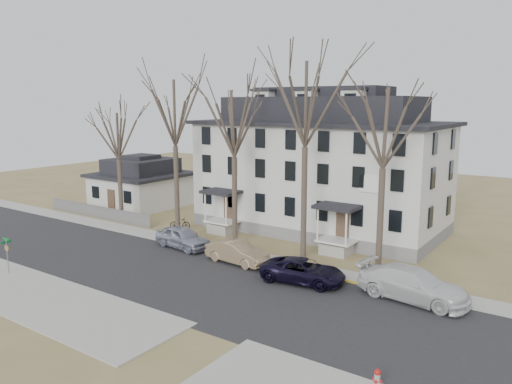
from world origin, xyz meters
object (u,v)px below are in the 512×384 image
Objects in this scene: bicycle_left at (213,227)px; fire_hydrant at (377,380)px; car_white at (413,285)px; car_navy at (303,272)px; small_house at (142,185)px; bicycle_right at (180,224)px; tree_bungalow at (118,133)px; car_tan at (237,253)px; tree_far_left at (174,108)px; car_silver at (183,238)px; tree_center at (306,98)px; tree_mid_right at (385,122)px; tree_mid_left at (234,119)px; street_sign at (7,250)px; boarding_house at (320,167)px.

bicycle_left is 1.85× the size of fire_hydrant.
car_white is at bearing 99.91° from fire_hydrant.
car_navy reaches higher than fire_hydrant.
bicycle_right is at bearing -26.91° from small_house.
car_white is (27.73, -3.21, -7.23)m from tree_bungalow.
tree_bungalow is 2.34× the size of car_tan.
fire_hydrant is at bearing -29.69° from tree_far_left.
bicycle_right is (-9.55, 4.53, -0.23)m from car_tan.
car_silver is (3.41, -3.05, -9.54)m from tree_far_left.
car_tan is 16.31m from fire_hydrant.
car_white is (11.81, 0.38, 0.13)m from car_tan.
car_white is (8.73, -3.21, -10.19)m from tree_center.
tree_far_left is at bearing 65.58° from car_navy.
tree_mid_right is (5.50, 0.00, -1.48)m from tree_center.
tree_center is 1.36× the size of tree_bungalow.
tree_mid_left is 5.32× the size of street_sign.
boarding_house is 8.69× the size of street_sign.
tree_center is at bearing 41.54° from street_sign.
tree_far_left is at bearing 180.00° from tree_mid_right.
bicycle_right is at bearing 8.37° from tree_bungalow.
small_house is 22.24m from car_tan.
car_navy is at bearing -138.63° from bicycle_right.
street_sign is at bearing 160.27° from car_silver.
fire_hydrant is at bearing -1.12° from street_sign.
bicycle_right is (-2.78, -1.04, 0.09)m from bicycle_left.
tree_mid_left is at bearing 142.09° from fire_hydrant.
car_white is at bearing -88.16° from car_navy.
tree_center reaches higher than car_white.
tree_bungalow is 9.95m from bicycle_right.
small_house is 0.81× the size of tree_bungalow.
small_house is at bearing 84.94° from bicycle_left.
tree_mid_left reaches higher than car_white.
car_tan is 2.79× the size of bicycle_left.
tree_bungalow reaches higher than car_white.
bicycle_right is at bearing 84.74° from car_white.
car_silver is 0.77× the size of car_white.
tree_center reaches higher than bicycle_left.
tree_mid_left is 0.87× the size of tree_center.
bicycle_left is at bearing -137.97° from boarding_house.
tree_bungalow is at bearing 68.89° from bicycle_right.
car_tan is at bearing -90.43° from boarding_house.
street_sign is at bearing -116.33° from boarding_house.
tree_far_left is at bearing 0.00° from tree_bungalow.
fire_hydrant is at bearing -144.56° from car_navy.
tree_center is at bearing 0.00° from tree_bungalow.
boarding_house is 10.39m from tree_center.
tree_bungalow is (-19.00, 0.00, -2.97)m from tree_center.
tree_bungalow is 23.06m from car_navy.
tree_far_left is 13.57m from car_tan.
tree_mid_left is (6.00, 0.00, -0.74)m from tree_far_left.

